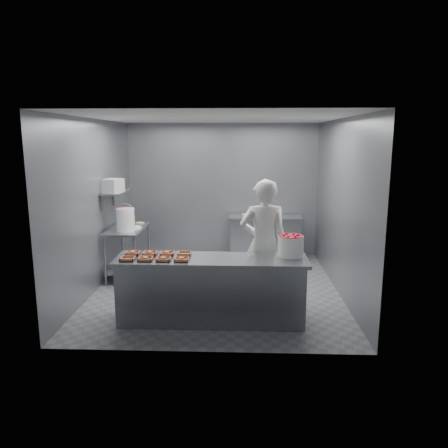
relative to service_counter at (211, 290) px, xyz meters
The scene contains 24 objects.
floor 1.42m from the service_counter, 90.00° to the left, with size 4.50×4.50×0.00m, color #4C4C51.
ceiling 2.71m from the service_counter, 90.00° to the left, with size 4.50×4.50×0.00m, color white.
wall_back 3.72m from the service_counter, 90.00° to the left, with size 4.00×0.04×2.80m, color slate.
wall_left 2.59m from the service_counter, 145.98° to the left, with size 0.04×4.50×2.80m, color slate.
wall_right 2.59m from the service_counter, 34.02° to the left, with size 0.04×4.50×2.80m, color slate.
service_counter is the anchor object (origin of this frame).
prep_table 2.56m from the service_counter, 130.24° to the left, with size 0.60×1.20×0.90m.
back_counter 3.37m from the service_counter, 74.52° to the left, with size 1.50×0.60×0.90m.
wall_shelf 2.88m from the service_counter, 133.03° to the left, with size 0.35×0.90×0.03m, color slate.
tray_0 1.20m from the service_counter, behind, with size 0.19×0.18×0.04m.
tray_1 0.99m from the service_counter, behind, with size 0.19×0.18×0.06m.
tray_2 0.79m from the service_counter, 166.86° to the right, with size 0.19×0.18×0.06m.
tray_3 0.62m from the service_counter, 159.18° to the right, with size 0.19×0.18×0.06m.
tray_4 1.21m from the service_counter, behind, with size 0.19×0.18×0.06m.
tray_5 0.99m from the service_counter, behind, with size 0.19×0.18×0.06m.
tray_6 0.79m from the service_counter, 166.86° to the left, with size 0.19×0.18×0.06m.
tray_7 0.62m from the service_counter, 159.01° to the left, with size 0.19×0.18×0.04m.
worker 1.07m from the service_counter, 39.27° to the left, with size 0.70×0.46×1.91m, color silver.
strawberry_tub 1.24m from the service_counter, ahead, with size 0.35×0.35×0.29m.
glaze_bucket 2.42m from the service_counter, 133.56° to the left, with size 0.33×0.31×0.48m.
bucket_lid 2.51m from the service_counter, 128.89° to the left, with size 0.33×0.33×0.03m, color white.
rag 2.87m from the service_counter, 122.54° to the left, with size 0.13×0.11×0.02m, color #CCB28C.
appliance 2.81m from the service_counter, 135.96° to the left, with size 0.28×0.31×0.24m, color gray.
paper_stack 3.34m from the service_counter, 79.83° to the left, with size 0.30×0.22×0.05m, color silver.
Camera 1 is at (0.40, -7.02, 2.49)m, focal length 35.00 mm.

